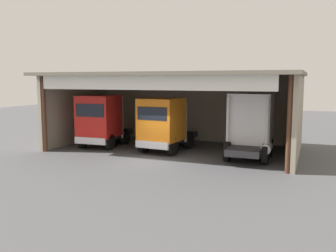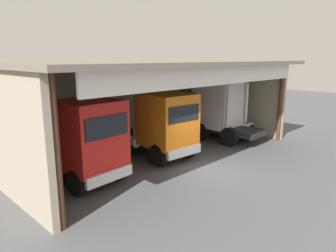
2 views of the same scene
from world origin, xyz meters
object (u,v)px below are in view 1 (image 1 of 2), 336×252
at_px(tool_cart, 155,133).
at_px(truck_white_center_bay, 251,124).
at_px(truck_orange_right_bay, 164,124).
at_px(truck_red_center_left_bay, 101,120).
at_px(oil_drum, 231,139).

bearing_deg(tool_cart, truck_white_center_bay, -26.22).
height_order(truck_orange_right_bay, truck_white_center_bay, truck_white_center_bay).
bearing_deg(truck_red_center_left_bay, truck_white_center_bay, 177.76).
bearing_deg(truck_white_center_bay, truck_orange_right_bay, -178.63).
bearing_deg(tool_cart, truck_red_center_left_bay, -117.67).
xyz_separation_m(truck_orange_right_bay, tool_cart, (-2.43, 4.06, -1.31)).
bearing_deg(truck_red_center_left_bay, tool_cart, -121.42).
height_order(truck_red_center_left_bay, tool_cart, truck_red_center_left_bay).
bearing_deg(oil_drum, truck_orange_right_bay, -131.17).
bearing_deg(truck_orange_right_bay, tool_cart, -54.88).
bearing_deg(tool_cart, truck_orange_right_bay, -59.08).
distance_m(truck_red_center_left_bay, tool_cart, 4.88).
height_order(truck_red_center_left_bay, oil_drum, truck_red_center_left_bay).
height_order(oil_drum, tool_cart, tool_cart).
relative_size(oil_drum, tool_cart, 0.90).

